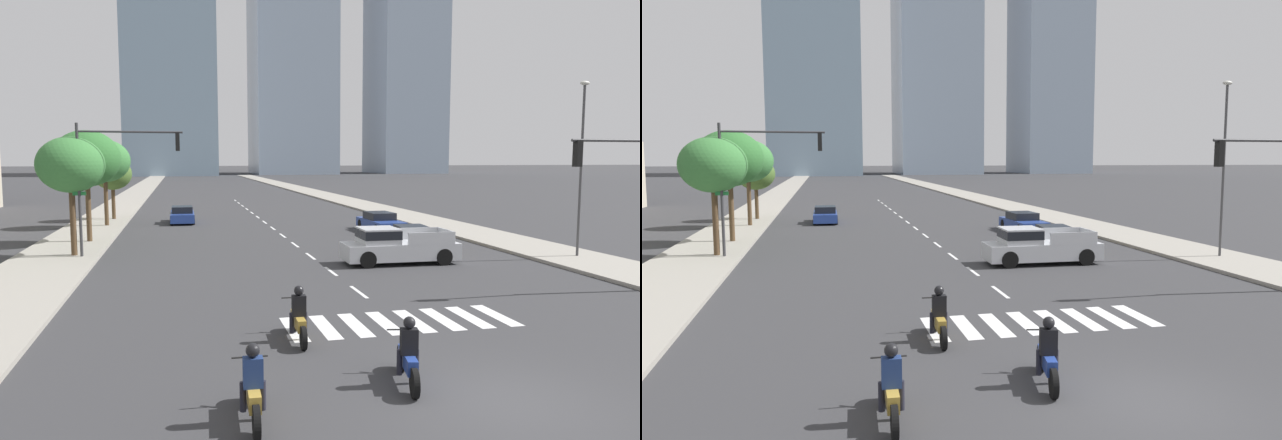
{
  "view_description": "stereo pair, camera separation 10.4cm",
  "coord_description": "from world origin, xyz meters",
  "views": [
    {
      "loc": [
        -6.19,
        -9.89,
        4.78
      ],
      "look_at": [
        0.0,
        15.88,
        2.0
      ],
      "focal_mm": 32.82,
      "sensor_mm": 36.0,
      "label": 1
    },
    {
      "loc": [
        -6.09,
        -9.92,
        4.78
      ],
      "look_at": [
        0.0,
        15.88,
        2.0
      ],
      "focal_mm": 32.82,
      "sensor_mm": 36.0,
      "label": 2
    }
  ],
  "objects": [
    {
      "name": "traffic_signal_near",
      "position": [
        9.49,
        7.56,
        4.04
      ],
      "size": [
        4.61,
        0.28,
        5.66
      ],
      "rotation": [
        0.0,
        0.0,
        3.14
      ],
      "color": "#333335",
      "rests_on": "sidewalk_east"
    },
    {
      "name": "street_tree_fourth",
      "position": [
        -11.22,
        37.69,
        3.61
      ],
      "size": [
        2.89,
        2.89,
        4.71
      ],
      "color": "#4C3823",
      "rests_on": "sidewalk_west"
    },
    {
      "name": "traffic_signal_far",
      "position": [
        -9.07,
        19.55,
        4.49
      ],
      "size": [
        5.12,
        0.28,
        6.31
      ],
      "color": "#333335",
      "rests_on": "sidewalk_west"
    },
    {
      "name": "motorcycle_trailing",
      "position": [
        -4.99,
        0.36,
        0.58
      ],
      "size": [
        0.7,
        2.09,
        1.49
      ],
      "rotation": [
        0.0,
        0.0,
        1.53
      ],
      "color": "black",
      "rests_on": "ground"
    },
    {
      "name": "sedan_blue_1",
      "position": [
        -6.06,
        34.92,
        0.58
      ],
      "size": [
        1.76,
        4.47,
        1.26
      ],
      "rotation": [
        0.0,
        0.0,
        1.57
      ],
      "color": "navy",
      "rests_on": "ground"
    },
    {
      "name": "sedan_gold_0",
      "position": [
        5.67,
        18.53,
        0.58
      ],
      "size": [
        2.19,
        4.88,
        1.26
      ],
      "rotation": [
        0.0,
        0.0,
        -1.67
      ],
      "color": "#B28E38",
      "rests_on": "ground"
    },
    {
      "name": "office_tower_left_skyline",
      "position": [
        -8.22,
        169.0,
        42.25
      ],
      "size": [
        25.6,
        26.7,
        94.8
      ],
      "color": "#7A93A8",
      "rests_on": "ground"
    },
    {
      "name": "street_tree_nearest",
      "position": [
        -11.22,
        19.98,
        4.47
      ],
      "size": [
        3.13,
        3.13,
        5.68
      ],
      "color": "#4C3823",
      "rests_on": "sidewalk_west"
    },
    {
      "name": "street_tree_second",
      "position": [
        -11.22,
        24.98,
        4.78
      ],
      "size": [
        3.7,
        3.7,
        6.22
      ],
      "color": "#4C3823",
      "rests_on": "sidewalk_west"
    },
    {
      "name": "ground_plane",
      "position": [
        0.0,
        0.0,
        0.0
      ],
      "size": [
        800.0,
        800.0,
        0.0
      ],
      "primitive_type": "plane",
      "color": "#333335"
    },
    {
      "name": "street_tree_third",
      "position": [
        -11.22,
        33.13,
        4.62
      ],
      "size": [
        3.46,
        3.46,
        5.96
      ],
      "color": "#4C3823",
      "rests_on": "sidewalk_west"
    },
    {
      "name": "motorcycle_third",
      "position": [
        -3.23,
        4.87,
        0.58
      ],
      "size": [
        0.7,
        2.23,
        1.49
      ],
      "rotation": [
        0.0,
        0.0,
        1.53
      ],
      "color": "black",
      "rests_on": "ground"
    },
    {
      "name": "sidewalk_east",
      "position": [
        12.02,
        30.0,
        0.07
      ],
      "size": [
        4.0,
        260.0,
        0.15
      ],
      "primitive_type": "cube",
      "color": "gray",
      "rests_on": "ground"
    },
    {
      "name": "motorcycle_lead",
      "position": [
        -1.56,
        1.37,
        0.58
      ],
      "size": [
        0.76,
        2.1,
        1.49
      ],
      "rotation": [
        0.0,
        0.0,
        1.37
      ],
      "color": "black",
      "rests_on": "ground"
    },
    {
      "name": "sedan_blue_2",
      "position": [
        6.73,
        26.72,
        0.58
      ],
      "size": [
        2.0,
        4.79,
        1.24
      ],
      "rotation": [
        0.0,
        0.0,
        -1.54
      ],
      "color": "navy",
      "rests_on": "ground"
    },
    {
      "name": "sidewalk_west",
      "position": [
        -12.02,
        30.0,
        0.07
      ],
      "size": [
        4.0,
        260.0,
        0.15
      ],
      "primitive_type": "cube",
      "color": "gray",
      "rests_on": "ground"
    },
    {
      "name": "pickup_truck",
      "position": [
        3.29,
        15.0,
        0.81
      ],
      "size": [
        5.3,
        2.1,
        1.67
      ],
      "rotation": [
        0.0,
        0.0,
        3.11
      ],
      "color": "#B7BABF",
      "rests_on": "ground"
    },
    {
      "name": "crosswalk_near",
      "position": [
        0.0,
        5.88,
        0.0
      ],
      "size": [
        6.75,
        2.47,
        0.01
      ],
      "color": "silver",
      "rests_on": "ground"
    },
    {
      "name": "lane_divider_center",
      "position": [
        0.0,
        33.88,
        0.0
      ],
      "size": [
        0.14,
        50.0,
        0.01
      ],
      "color": "silver",
      "rests_on": "ground"
    },
    {
      "name": "street_lamp_east",
      "position": [
        12.32,
        14.2,
        4.88
      ],
      "size": [
        0.5,
        0.24,
        8.25
      ],
      "color": "#3F3F42",
      "rests_on": "sidewalk_east"
    }
  ]
}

